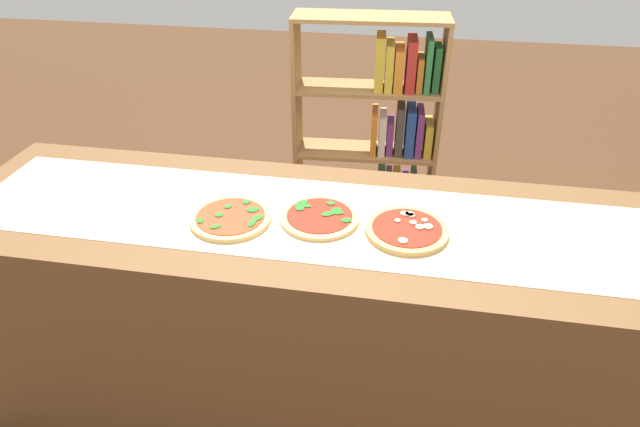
{
  "coord_description": "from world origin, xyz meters",
  "views": [
    {
      "loc": [
        0.27,
        -1.53,
        1.95
      ],
      "look_at": [
        0.0,
        0.0,
        0.95
      ],
      "focal_mm": 30.72,
      "sensor_mm": 36.0,
      "label": 1
    }
  ],
  "objects_px": {
    "pizza_spinach_1": "(320,217)",
    "pizza_mushroom_2": "(407,230)",
    "bookshelf": "(384,146)",
    "pizza_spinach_0": "(231,218)"
  },
  "relations": [
    {
      "from": "pizza_spinach_1",
      "to": "pizza_mushroom_2",
      "type": "bearing_deg",
      "value": -5.57
    },
    {
      "from": "pizza_mushroom_2",
      "to": "bookshelf",
      "type": "bearing_deg",
      "value": 97.36
    },
    {
      "from": "pizza_spinach_1",
      "to": "bookshelf",
      "type": "bearing_deg",
      "value": 81.86
    },
    {
      "from": "pizza_spinach_0",
      "to": "bookshelf",
      "type": "distance_m",
      "value": 1.23
    },
    {
      "from": "pizza_spinach_0",
      "to": "bookshelf",
      "type": "xyz_separation_m",
      "value": [
        0.44,
        1.12,
        -0.23
      ]
    },
    {
      "from": "pizza_spinach_0",
      "to": "pizza_mushroom_2",
      "type": "xyz_separation_m",
      "value": [
        0.59,
        0.03,
        0.0
      ]
    },
    {
      "from": "pizza_spinach_0",
      "to": "pizza_mushroom_2",
      "type": "relative_size",
      "value": 1.0
    },
    {
      "from": "pizza_spinach_0",
      "to": "pizza_mushroom_2",
      "type": "bearing_deg",
      "value": 3.08
    },
    {
      "from": "bookshelf",
      "to": "pizza_mushroom_2",
      "type": "bearing_deg",
      "value": -82.64
    },
    {
      "from": "pizza_spinach_0",
      "to": "pizza_spinach_1",
      "type": "relative_size",
      "value": 1.01
    }
  ]
}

